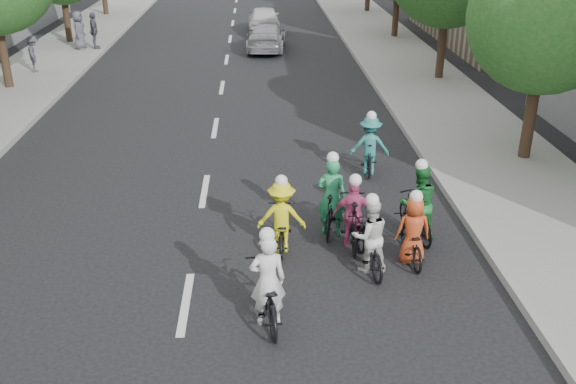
{
  "coord_description": "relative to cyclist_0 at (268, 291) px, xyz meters",
  "views": [
    {
      "loc": [
        1.36,
        -9.82,
        6.59
      ],
      "look_at": [
        1.99,
        2.61,
        1.0
      ],
      "focal_mm": 40.0,
      "sensor_mm": 36.0,
      "label": 1
    }
  ],
  "objects": [
    {
      "name": "ground",
      "position": [
        -1.48,
        0.56,
        -0.59
      ],
      "size": [
        120.0,
        120.0,
        0.0
      ],
      "primitive_type": "plane",
      "color": "black",
      "rests_on": "ground"
    },
    {
      "name": "sidewalk_right",
      "position": [
        6.52,
        10.56,
        -0.52
      ],
      "size": [
        4.0,
        80.0,
        0.15
      ],
      "primitive_type": "cube",
      "color": "gray",
      "rests_on": "ground"
    },
    {
      "name": "tree_r_0",
      "position": [
        7.32,
        7.16,
        3.37
      ],
      "size": [
        4.0,
        4.0,
        5.97
      ],
      "color": "black",
      "rests_on": "ground"
    },
    {
      "name": "cyclist_7",
      "position": [
        2.83,
        6.53,
        0.09
      ],
      "size": [
        1.09,
        1.52,
        1.74
      ],
      "rotation": [
        0.0,
        0.0,
        3.03
      ],
      "color": "black",
      "rests_on": "ground"
    },
    {
      "name": "cyclist_0",
      "position": [
        0.0,
        0.0,
        0.0
      ],
      "size": [
        0.84,
        1.93,
        1.83
      ],
      "rotation": [
        0.0,
        0.0,
        3.24
      ],
      "color": "black",
      "rests_on": "ground"
    },
    {
      "name": "cyclist_5",
      "position": [
        1.44,
        3.21,
        0.06
      ],
      "size": [
        0.78,
        1.69,
        1.9
      ],
      "rotation": [
        0.0,
        0.0,
        2.94
      ],
      "color": "black",
      "rests_on": "ground"
    },
    {
      "name": "cyclist_4",
      "position": [
        2.92,
        1.91,
        -0.05
      ],
      "size": [
        0.7,
        1.62,
        1.57
      ],
      "rotation": [
        0.0,
        0.0,
        3.16
      ],
      "color": "black",
      "rests_on": "ground"
    },
    {
      "name": "follow_car_trail",
      "position": [
        0.37,
        27.47,
        0.13
      ],
      "size": [
        1.76,
        4.28,
        1.45
      ],
      "primitive_type": "imported",
      "rotation": [
        0.0,
        0.0,
        3.15
      ],
      "color": "silver",
      "rests_on": "ground"
    },
    {
      "name": "spectator_2",
      "position": [
        -8.64,
        22.63,
        0.45
      ],
      "size": [
        0.65,
        0.92,
        1.78
      ],
      "primitive_type": "imported",
      "rotation": [
        0.0,
        0.0,
        1.47
      ],
      "color": "#51515E",
      "rests_on": "sidewalk_left"
    },
    {
      "name": "cyclist_2",
      "position": [
        0.33,
        2.5,
        0.03
      ],
      "size": [
        1.03,
        1.65,
        1.69
      ],
      "rotation": [
        0.0,
        0.0,
        3.08
      ],
      "color": "black",
      "rests_on": "ground"
    },
    {
      "name": "cyclist_1",
      "position": [
        3.23,
        2.84,
        0.1
      ],
      "size": [
        0.93,
        1.74,
        1.84
      ],
      "rotation": [
        0.0,
        0.0,
        3.33
      ],
      "color": "black",
      "rests_on": "ground"
    },
    {
      "name": "cyclist_3",
      "position": [
        1.84,
        2.62,
        0.03
      ],
      "size": [
        0.9,
        1.85,
        1.64
      ],
      "rotation": [
        0.0,
        0.0,
        3.07
      ],
      "color": "black",
      "rests_on": "ground"
    },
    {
      "name": "spectator_0",
      "position": [
        -9.39,
        17.98,
        0.3
      ],
      "size": [
        0.83,
        1.09,
        1.5
      ],
      "primitive_type": "imported",
      "rotation": [
        0.0,
        0.0,
        1.89
      ],
      "color": "#464752",
      "rests_on": "sidewalk_left"
    },
    {
      "name": "spectator_1",
      "position": [
        -7.92,
        22.63,
        0.42
      ],
      "size": [
        0.7,
        1.09,
        1.73
      ],
      "primitive_type": "imported",
      "rotation": [
        0.0,
        0.0,
        1.87
      ],
      "color": "#53515E",
      "rests_on": "sidewalk_left"
    },
    {
      "name": "cyclist_6",
      "position": [
        2.01,
        1.64,
        -0.01
      ],
      "size": [
        0.82,
        1.84,
        1.65
      ],
      "rotation": [
        0.0,
        0.0,
        3.25
      ],
      "color": "black",
      "rests_on": "ground"
    },
    {
      "name": "follow_car_lead",
      "position": [
        0.42,
        22.56,
        0.05
      ],
      "size": [
        2.13,
        4.53,
        1.28
      ],
      "primitive_type": "imported",
      "rotation": [
        0.0,
        0.0,
        3.06
      ],
      "color": "#ABABB0",
      "rests_on": "ground"
    },
    {
      "name": "curb_right",
      "position": [
        4.57,
        10.56,
        -0.5
      ],
      "size": [
        0.18,
        80.0,
        0.18
      ],
      "primitive_type": "cube",
      "color": "#999993",
      "rests_on": "ground"
    },
    {
      "name": "curb_left",
      "position": [
        -7.53,
        10.56,
        -0.5
      ],
      "size": [
        0.18,
        80.0,
        0.18
      ],
      "primitive_type": "cube",
      "color": "#999993",
      "rests_on": "ground"
    }
  ]
}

